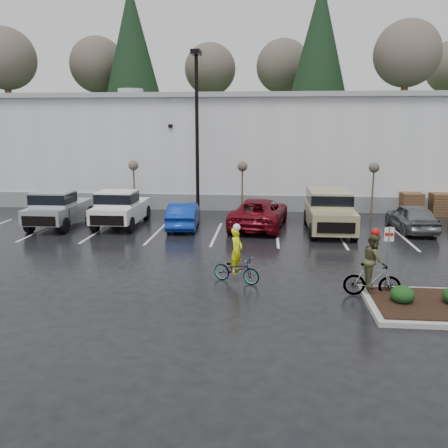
# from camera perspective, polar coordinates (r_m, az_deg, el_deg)

# --- Properties ---
(ground) EXTENTS (120.00, 120.00, 0.00)m
(ground) POSITION_cam_1_polar(r_m,az_deg,el_deg) (15.60, 5.12, -8.11)
(ground) COLOR black
(ground) RESTS_ON ground
(warehouse) EXTENTS (60.50, 15.50, 7.20)m
(warehouse) POSITION_cam_1_polar(r_m,az_deg,el_deg) (36.68, 5.37, 9.30)
(warehouse) COLOR silver
(warehouse) RESTS_ON ground
(wooded_ridge) EXTENTS (80.00, 25.00, 6.00)m
(wooded_ridge) POSITION_cam_1_polar(r_m,az_deg,el_deg) (59.70, 5.36, 9.71)
(wooded_ridge) COLOR #21411B
(wooded_ridge) RESTS_ON ground
(lamppost) EXTENTS (0.50, 1.00, 9.22)m
(lamppost) POSITION_cam_1_polar(r_m,az_deg,el_deg) (26.95, -3.29, 12.70)
(lamppost) COLOR black
(lamppost) RESTS_ON ground
(sapling_west) EXTENTS (0.60, 0.60, 3.20)m
(sapling_west) POSITION_cam_1_polar(r_m,az_deg,el_deg) (28.89, -10.84, 6.59)
(sapling_west) COLOR #49301D
(sapling_west) RESTS_ON ground
(sapling_mid) EXTENTS (0.60, 0.60, 3.20)m
(sapling_mid) POSITION_cam_1_polar(r_m,az_deg,el_deg) (27.81, 2.23, 6.59)
(sapling_mid) COLOR #49301D
(sapling_mid) RESTS_ON ground
(sapling_east) EXTENTS (0.60, 0.60, 3.20)m
(sapling_east) POSITION_cam_1_polar(r_m,az_deg,el_deg) (28.42, 17.59, 6.16)
(sapling_east) COLOR #49301D
(sapling_east) RESTS_ON ground
(pallet_stack_a) EXTENTS (1.20, 1.20, 1.35)m
(pallet_stack_a) POSITION_cam_1_polar(r_m,az_deg,el_deg) (30.26, 21.59, 2.27)
(pallet_stack_a) COLOR #49301D
(pallet_stack_a) RESTS_ON ground
(pallet_stack_b) EXTENTS (1.20, 1.20, 1.35)m
(pallet_stack_b) POSITION_cam_1_polar(r_m,az_deg,el_deg) (30.78, 24.62, 2.17)
(pallet_stack_b) COLOR #49301D
(pallet_stack_b) RESTS_ON ground
(shrub_a) EXTENTS (0.70, 0.70, 0.52)m
(shrub_a) POSITION_cam_1_polar(r_m,az_deg,el_deg) (15.07, 20.68, -7.94)
(shrub_a) COLOR black
(shrub_a) RESTS_ON curb_island
(fire_lane_sign) EXTENTS (0.30, 0.05, 2.20)m
(fire_lane_sign) POSITION_cam_1_polar(r_m,az_deg,el_deg) (15.84, 19.12, -3.10)
(fire_lane_sign) COLOR gray
(fire_lane_sign) RESTS_ON ground
(pickup_silver) EXTENTS (2.10, 5.20, 1.96)m
(pickup_silver) POSITION_cam_1_polar(r_m,az_deg,el_deg) (26.67, -18.99, 1.92)
(pickup_silver) COLOR #B7B9BF
(pickup_silver) RESTS_ON ground
(pickup_white) EXTENTS (2.10, 5.20, 1.96)m
(pickup_white) POSITION_cam_1_polar(r_m,az_deg,el_deg) (25.95, -12.09, 2.04)
(pickup_white) COLOR silver
(pickup_white) RESTS_ON ground
(car_blue) EXTENTS (1.73, 4.22, 1.36)m
(car_blue) POSITION_cam_1_polar(r_m,az_deg,el_deg) (24.77, -4.87, 1.09)
(car_blue) COLOR navy
(car_blue) RESTS_ON ground
(car_red) EXTENTS (3.28, 5.84, 1.54)m
(car_red) POSITION_cam_1_polar(r_m,az_deg,el_deg) (24.84, 4.27, 1.35)
(car_red) COLOR maroon
(car_red) RESTS_ON ground
(suv_tan) EXTENTS (2.20, 5.10, 2.06)m
(suv_tan) POSITION_cam_1_polar(r_m,az_deg,el_deg) (24.29, 12.56, 1.47)
(suv_tan) COLOR #999267
(suv_tan) RESTS_ON ground
(car_grey) EXTENTS (1.93, 4.25, 1.41)m
(car_grey) POSITION_cam_1_polar(r_m,az_deg,el_deg) (25.71, 21.63, 0.75)
(car_grey) COLOR slate
(car_grey) RESTS_ON ground
(cyclist_hivis) EXTENTS (1.79, 1.18, 2.06)m
(cyclist_hivis) POSITION_cam_1_polar(r_m,az_deg,el_deg) (16.24, 1.51, -4.84)
(cyclist_hivis) COLOR #3F3F44
(cyclist_hivis) RESTS_ON ground
(cyclist_olive) EXTENTS (1.73, 0.84, 2.21)m
(cyclist_olive) POSITION_cam_1_polar(r_m,az_deg,el_deg) (15.62, 17.45, -5.47)
(cyclist_olive) COLOR #3F3F44
(cyclist_olive) RESTS_ON ground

